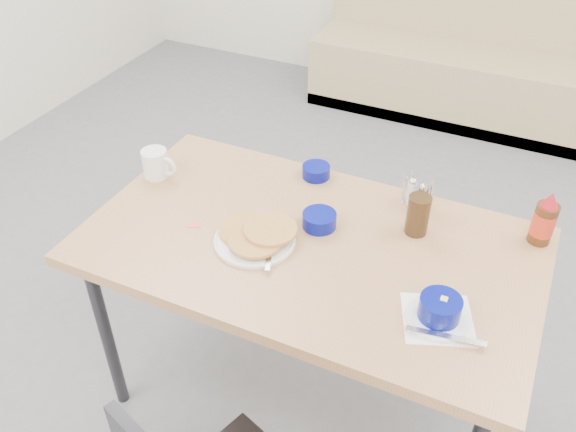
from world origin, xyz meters
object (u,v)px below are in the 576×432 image
at_px(amber_tumbler, 418,215).
at_px(condiment_caddy, 417,195).
at_px(syrup_bottle, 544,221).
at_px(booth_bench, 463,61).
at_px(pancake_plate, 256,237).
at_px(dining_table, 309,257).
at_px(butter_bowl, 319,220).
at_px(coffee_mug, 156,163).
at_px(creamer_bowl, 316,171).
at_px(grits_setting, 439,311).

xyz_separation_m(amber_tumbler, condiment_caddy, (-0.04, 0.14, -0.03)).
bearing_deg(syrup_bottle, booth_bench, 106.02).
xyz_separation_m(pancake_plate, syrup_bottle, (0.79, 0.37, 0.06)).
height_order(booth_bench, dining_table, booth_bench).
bearing_deg(butter_bowl, coffee_mug, 178.06).
xyz_separation_m(booth_bench, condiment_caddy, (0.24, -2.21, 0.45)).
relative_size(coffee_mug, amber_tumbler, 0.99).
relative_size(dining_table, amber_tumbler, 10.45).
distance_m(booth_bench, amber_tumbler, 2.41).
distance_m(butter_bowl, syrup_bottle, 0.68).
relative_size(amber_tumbler, condiment_caddy, 1.19).
height_order(dining_table, creamer_bowl, creamer_bowl).
height_order(coffee_mug, creamer_bowl, coffee_mug).
bearing_deg(booth_bench, coffee_mug, -104.67).
xyz_separation_m(condiment_caddy, syrup_bottle, (0.40, -0.02, 0.04)).
bearing_deg(butter_bowl, pancake_plate, -134.17).
distance_m(dining_table, amber_tumbler, 0.36).
xyz_separation_m(creamer_bowl, condiment_caddy, (0.37, -0.01, 0.02)).
height_order(pancake_plate, butter_bowl, butter_bowl).
height_order(amber_tumbler, syrup_bottle, syrup_bottle).
relative_size(coffee_mug, creamer_bowl, 1.34).
distance_m(grits_setting, butter_bowl, 0.50).
xyz_separation_m(booth_bench, creamer_bowl, (-0.12, -2.19, 0.43)).
bearing_deg(pancake_plate, creamer_bowl, 85.99).
height_order(coffee_mug, butter_bowl, coffee_mug).
height_order(coffee_mug, grits_setting, coffee_mug).
distance_m(coffee_mug, butter_bowl, 0.63).
xyz_separation_m(butter_bowl, amber_tumbler, (0.29, 0.10, 0.04)).
xyz_separation_m(creamer_bowl, amber_tumbler, (0.41, -0.15, 0.05)).
xyz_separation_m(pancake_plate, grits_setting, (0.59, -0.08, 0.01)).
xyz_separation_m(booth_bench, dining_table, (0.00, -2.53, 0.35)).
bearing_deg(butter_bowl, amber_tumbler, 19.77).
relative_size(dining_table, syrup_bottle, 7.70).
bearing_deg(creamer_bowl, pancake_plate, -94.01).
distance_m(dining_table, pancake_plate, 0.18).
height_order(grits_setting, creamer_bowl, grits_setting).
relative_size(coffee_mug, butter_bowl, 1.22).
distance_m(booth_bench, coffee_mug, 2.55).
bearing_deg(butter_bowl, syrup_bottle, 18.92).
bearing_deg(grits_setting, dining_table, 160.87).
bearing_deg(dining_table, booth_bench, 90.00).
xyz_separation_m(booth_bench, coffee_mug, (-0.64, -2.43, 0.46)).
distance_m(creamer_bowl, butter_bowl, 0.28).
relative_size(booth_bench, grits_setting, 7.38).
bearing_deg(creamer_bowl, butter_bowl, -64.96).
distance_m(creamer_bowl, syrup_bottle, 0.77).
relative_size(butter_bowl, amber_tumbler, 0.81).
distance_m(dining_table, grits_setting, 0.47).
bearing_deg(syrup_bottle, creamer_bowl, 177.37).
xyz_separation_m(butter_bowl, syrup_bottle, (0.64, 0.22, 0.05)).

